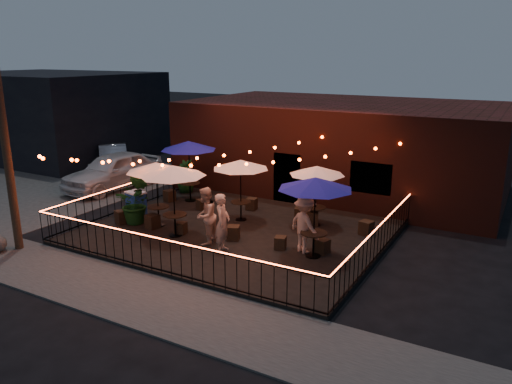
% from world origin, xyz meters
% --- Properties ---
extents(ground, '(110.00, 110.00, 0.00)m').
position_xyz_m(ground, '(0.00, 0.00, 0.00)').
color(ground, black).
rests_on(ground, ground).
extents(patio, '(10.00, 8.00, 0.15)m').
position_xyz_m(patio, '(0.00, 2.00, 0.07)').
color(patio, black).
rests_on(patio, ground).
extents(sidewalk, '(18.00, 2.50, 0.05)m').
position_xyz_m(sidewalk, '(0.00, -3.25, 0.03)').
color(sidewalk, '#3D3A38').
rests_on(sidewalk, ground).
extents(parking_lot, '(11.00, 12.00, 0.02)m').
position_xyz_m(parking_lot, '(-12.00, 4.00, 0.01)').
color(parking_lot, '#3D3A38').
rests_on(parking_lot, ground).
extents(brick_building, '(14.00, 8.00, 4.00)m').
position_xyz_m(brick_building, '(1.00, 9.99, 2.00)').
color(brick_building, '#38160F').
rests_on(brick_building, ground).
extents(background_building, '(12.00, 9.00, 5.00)m').
position_xyz_m(background_building, '(-18.00, 9.00, 2.50)').
color(background_building, black).
rests_on(background_building, ground).
extents(utility_pole, '(0.26, 0.26, 8.00)m').
position_xyz_m(utility_pole, '(-5.40, -2.60, 4.00)').
color(utility_pole, '#3B2218').
rests_on(utility_pole, ground).
extents(fence_front, '(10.00, 0.04, 1.04)m').
position_xyz_m(fence_front, '(0.00, -2.00, 0.66)').
color(fence_front, black).
rests_on(fence_front, patio).
extents(fence_left, '(0.04, 8.00, 1.04)m').
position_xyz_m(fence_left, '(-5.00, 2.00, 0.66)').
color(fence_left, black).
rests_on(fence_left, patio).
extents(fence_right, '(0.04, 8.00, 1.04)m').
position_xyz_m(fence_right, '(5.00, 2.00, 0.66)').
color(fence_right, black).
rests_on(fence_right, patio).
extents(festoon_lights, '(10.02, 8.72, 1.32)m').
position_xyz_m(festoon_lights, '(-1.01, 1.70, 2.52)').
color(festoon_lights, red).
rests_on(festoon_lights, ground).
extents(cafe_table_0, '(2.44, 2.44, 2.32)m').
position_xyz_m(cafe_table_0, '(-2.70, 1.11, 2.27)').
color(cafe_table_0, black).
rests_on(cafe_table_0, patio).
extents(cafe_table_1, '(2.51, 2.51, 2.54)m').
position_xyz_m(cafe_table_1, '(-3.60, 4.21, 2.47)').
color(cafe_table_1, black).
rests_on(cafe_table_1, patio).
extents(cafe_table_2, '(2.58, 2.58, 2.44)m').
position_xyz_m(cafe_table_2, '(-1.53, 0.57, 2.38)').
color(cafe_table_2, black).
rests_on(cafe_table_2, patio).
extents(cafe_table_3, '(2.43, 2.43, 2.28)m').
position_xyz_m(cafe_table_3, '(-0.45, 3.09, 2.23)').
color(cafe_table_3, black).
rests_on(cafe_table_3, patio).
extents(cafe_table_4, '(2.38, 2.38, 2.49)m').
position_xyz_m(cafe_table_4, '(3.26, 1.20, 2.42)').
color(cafe_table_4, black).
rests_on(cafe_table_4, patio).
extents(cafe_table_5, '(2.31, 2.31, 2.18)m').
position_xyz_m(cafe_table_5, '(2.18, 3.91, 2.14)').
color(cafe_table_5, black).
rests_on(cafe_table_5, patio).
extents(bistro_chair_0, '(0.53, 0.53, 0.48)m').
position_xyz_m(bistro_chair_0, '(-4.02, 0.63, 0.39)').
color(bistro_chair_0, black).
rests_on(bistro_chair_0, patio).
extents(bistro_chair_1, '(0.49, 0.49, 0.49)m').
position_xyz_m(bistro_chair_1, '(-2.70, 0.78, 0.39)').
color(bistro_chair_1, black).
rests_on(bistro_chair_1, patio).
extents(bistro_chair_2, '(0.48, 0.48, 0.47)m').
position_xyz_m(bistro_chair_2, '(-4.32, 3.73, 0.38)').
color(bistro_chair_2, black).
rests_on(bistro_chair_2, patio).
extents(bistro_chair_3, '(0.46, 0.46, 0.42)m').
position_xyz_m(bistro_chair_3, '(-2.45, 3.43, 0.36)').
color(bistro_chair_3, black).
rests_on(bistro_chair_3, patio).
extents(bistro_chair_4, '(0.40, 0.40, 0.41)m').
position_xyz_m(bistro_chair_4, '(-1.47, 0.81, 0.35)').
color(bistro_chair_4, black).
rests_on(bistro_chair_4, patio).
extents(bistro_chair_5, '(0.52, 0.52, 0.47)m').
position_xyz_m(bistro_chair_5, '(0.38, 1.22, 0.39)').
color(bistro_chair_5, black).
rests_on(bistro_chair_5, patio).
extents(bistro_chair_6, '(0.43, 0.43, 0.46)m').
position_xyz_m(bistro_chair_6, '(-0.74, 4.40, 0.38)').
color(bistro_chair_6, black).
rests_on(bistro_chair_6, patio).
extents(bistro_chair_7, '(0.48, 0.48, 0.44)m').
position_xyz_m(bistro_chair_7, '(1.42, 4.22, 0.37)').
color(bistro_chair_7, black).
rests_on(bistro_chair_7, patio).
extents(bistro_chair_8, '(0.42, 0.42, 0.40)m').
position_xyz_m(bistro_chair_8, '(2.11, 1.26, 0.35)').
color(bistro_chair_8, black).
rests_on(bistro_chair_8, patio).
extents(bistro_chair_9, '(0.46, 0.46, 0.44)m').
position_xyz_m(bistro_chair_9, '(3.39, 1.61, 0.37)').
color(bistro_chair_9, black).
rests_on(bistro_chair_9, patio).
extents(bistro_chair_10, '(0.56, 0.56, 0.51)m').
position_xyz_m(bistro_chair_10, '(2.08, 3.86, 0.41)').
color(bistro_chair_10, black).
rests_on(bistro_chair_10, patio).
extents(bistro_chair_11, '(0.49, 0.49, 0.48)m').
position_xyz_m(bistro_chair_11, '(4.08, 3.86, 0.39)').
color(bistro_chair_11, black).
rests_on(bistro_chair_11, patio).
extents(patron_a, '(0.62, 0.78, 1.86)m').
position_xyz_m(patron_a, '(0.63, 0.21, 1.08)').
color(patron_a, '#D4AC85').
rests_on(patron_a, patio).
extents(patron_b, '(0.85, 1.02, 1.88)m').
position_xyz_m(patron_b, '(-0.20, 0.47, 1.09)').
color(patron_b, '#D0AA90').
rests_on(patron_b, patio).
extents(patron_c, '(1.34, 1.10, 1.81)m').
position_xyz_m(patron_c, '(2.87, 1.38, 1.06)').
color(patron_c, '#D4A989').
rests_on(patron_c, patio).
extents(potted_shrub_a, '(1.50, 1.35, 1.47)m').
position_xyz_m(potted_shrub_a, '(-3.55, 0.91, 0.88)').
color(potted_shrub_a, '#173B0D').
rests_on(potted_shrub_a, patio).
extents(potted_shrub_b, '(0.93, 0.81, 1.51)m').
position_xyz_m(potted_shrub_b, '(-4.60, 2.24, 0.90)').
color(potted_shrub_b, '#163F13').
rests_on(potted_shrub_b, patio).
extents(potted_shrub_c, '(0.83, 0.83, 1.44)m').
position_xyz_m(potted_shrub_c, '(-4.60, 5.23, 0.87)').
color(potted_shrub_c, '#173612').
rests_on(potted_shrub_c, patio).
extents(cooler, '(0.82, 0.67, 0.96)m').
position_xyz_m(cooler, '(-4.12, 1.52, 0.64)').
color(cooler, '#153AA4').
rests_on(cooler, patio).
extents(car_white, '(2.42, 5.17, 1.71)m').
position_xyz_m(car_white, '(-8.23, 4.49, 0.86)').
color(car_white, white).
rests_on(car_white, ground).
extents(car_silver, '(3.96, 3.85, 1.35)m').
position_xyz_m(car_silver, '(-11.12, 7.37, 0.68)').
color(car_silver, gray).
rests_on(car_silver, ground).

